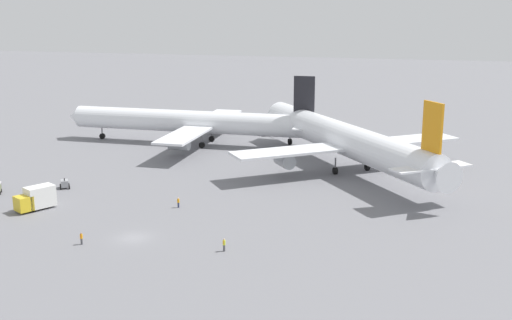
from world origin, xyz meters
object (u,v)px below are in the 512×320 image
object	(u,v)px
pushback_tug	(266,129)
airliner_at_gate_left	(193,122)
gse_gpu_cart_small	(65,184)
ground_crew_ramp_agent_by_cones	(224,245)
gse_catering_truck_tall	(36,198)
airliner_being_pushed	(343,139)
ground_crew_marshaller_foreground	(178,202)
ground_crew_wing_walker_right	(81,238)

from	to	relation	value
pushback_tug	airliner_at_gate_left	bearing A→B (deg)	-130.15
gse_gpu_cart_small	ground_crew_ramp_agent_by_cones	distance (m)	39.94
pushback_tug	gse_catering_truck_tall	bearing A→B (deg)	-106.63
airliner_being_pushed	ground_crew_marshaller_foreground	size ratio (longest dim) A/B	32.89
airliner_being_pushed	gse_gpu_cart_small	xyz separation A→B (m)	(-43.35, -25.61, -4.87)
pushback_tug	ground_crew_wing_walker_right	size ratio (longest dim) A/B	4.73
ground_crew_wing_walker_right	ground_crew_marshaller_foreground	world-z (taller)	ground_crew_wing_walker_right
airliner_at_gate_left	ground_crew_ramp_agent_by_cones	distance (m)	64.10
airliner_being_pushed	ground_crew_ramp_agent_by_cones	size ratio (longest dim) A/B	31.24
gse_catering_truck_tall	ground_crew_marshaller_foreground	bearing A→B (deg)	17.60
pushback_tug	ground_crew_marshaller_foreground	size ratio (longest dim) A/B	4.78
airliner_being_pushed	pushback_tug	world-z (taller)	airliner_being_pushed
pushback_tug	gse_catering_truck_tall	world-z (taller)	gse_catering_truck_tall
gse_catering_truck_tall	airliner_at_gate_left	bearing A→B (deg)	82.44
airliner_being_pushed	pushback_tug	size ratio (longest dim) A/B	6.88
airliner_being_pushed	ground_crew_marshaller_foreground	bearing A→B (deg)	-124.46
gse_gpu_cart_small	ground_crew_marshaller_foreground	xyz separation A→B (m)	(22.44, -4.86, 0.02)
gse_catering_truck_tall	gse_gpu_cart_small	world-z (taller)	gse_catering_truck_tall
ground_crew_marshaller_foreground	gse_catering_truck_tall	bearing A→B (deg)	-162.40
airliner_being_pushed	ground_crew_wing_walker_right	size ratio (longest dim) A/B	32.52
ground_crew_ramp_agent_by_cones	gse_gpu_cart_small	bearing A→B (deg)	150.04
ground_crew_wing_walker_right	pushback_tug	bearing A→B (deg)	85.96
airliner_being_pushed	gse_gpu_cart_small	distance (m)	50.58
ground_crew_wing_walker_right	ground_crew_ramp_agent_by_cones	xyz separation A→B (m)	(18.47, 2.55, 0.04)
pushback_tug	ground_crew_ramp_agent_by_cones	distance (m)	74.83
airliner_at_gate_left	pushback_tug	bearing A→B (deg)	49.85
airliner_at_gate_left	gse_gpu_cart_small	xyz separation A→B (m)	(-8.70, -38.54, -4.17)
gse_catering_truck_tall	ground_crew_marshaller_foreground	size ratio (longest dim) A/B	3.96
airliner_at_gate_left	ground_crew_wing_walker_right	distance (m)	61.63
gse_catering_truck_tall	ground_crew_ramp_agent_by_cones	bearing A→B (deg)	-14.87
gse_gpu_cart_small	ground_crew_marshaller_foreground	distance (m)	22.96
airliner_being_pushed	gse_catering_truck_tall	distance (m)	55.50
gse_gpu_cart_small	ground_crew_wing_walker_right	xyz separation A→B (m)	(16.13, -22.49, 0.04)
gse_catering_truck_tall	airliner_being_pushed	bearing A→B (deg)	41.82
pushback_tug	gse_catering_truck_tall	distance (m)	67.89
airliner_at_gate_left	ground_crew_wing_walker_right	size ratio (longest dim) A/B	37.17
ground_crew_ramp_agent_by_cones	gse_catering_truck_tall	bearing A→B (deg)	165.13
pushback_tug	ground_crew_marshaller_foreground	xyz separation A→B (m)	(0.92, -58.59, -0.34)
gse_gpu_cart_small	gse_catering_truck_tall	bearing A→B (deg)	-79.54
gse_catering_truck_tall	ground_crew_marshaller_foreground	distance (m)	21.37
ground_crew_wing_walker_right	ground_crew_marshaller_foreground	bearing A→B (deg)	70.33
airliner_at_gate_left	ground_crew_wing_walker_right	bearing A→B (deg)	-83.06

